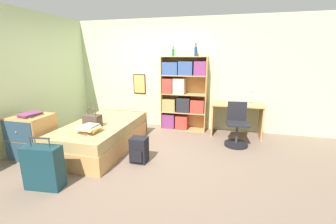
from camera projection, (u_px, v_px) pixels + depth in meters
The scene contains 16 objects.
ground_plane at pixel (137, 152), 4.20m from camera, with size 14.00×14.00×0.00m, color #756051.
wall_back at pixel (162, 74), 5.53m from camera, with size 10.00×0.09×2.60m.
wall_left at pixel (31, 79), 4.42m from camera, with size 0.06×10.00×2.60m.
bed at pixel (103, 135), 4.33m from camera, with size 1.10×2.04×0.51m.
handbag at pixel (92, 121), 4.00m from camera, with size 0.29×0.19×0.35m.
book_stack_on_bed at pixel (89, 129), 3.69m from camera, with size 0.35×0.37×0.13m.
suitcase at pixel (43, 167), 2.99m from camera, with size 0.51×0.27×0.72m.
dresser at pixel (32, 137), 3.88m from camera, with size 0.63×0.58×0.76m.
magazine_pile_on_dresser at pixel (30, 115), 3.75m from camera, with size 0.29×0.36×0.06m.
bookcase at pixel (181, 94), 5.29m from camera, with size 1.06×0.35×1.73m.
bottle_green at pixel (173, 52), 5.09m from camera, with size 0.07×0.07×0.22m.
bottle_brown at pixel (196, 51), 5.03m from camera, with size 0.07×0.07×0.29m.
desk at pixel (237, 114), 4.97m from camera, with size 1.07×0.56×0.72m.
desk_lamp at pixel (252, 92), 4.79m from camera, with size 0.19×0.14×0.40m.
desk_chair at pixel (237, 132), 4.46m from camera, with size 0.46×0.46×0.86m.
backpack at pixel (139, 150), 3.75m from camera, with size 0.27×0.26×0.43m.
Camera 1 is at (1.54, -3.62, 1.75)m, focal length 24.00 mm.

